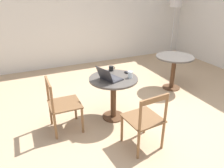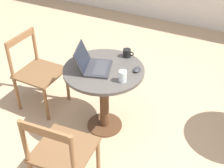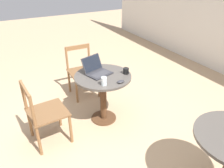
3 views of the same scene
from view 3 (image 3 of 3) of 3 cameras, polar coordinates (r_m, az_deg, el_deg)
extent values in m
plane|color=tan|center=(2.88, -5.22, -15.41)|extent=(16.00, 16.00, 0.00)
cylinder|color=#51331E|center=(3.27, -2.17, -8.78)|extent=(0.36, 0.36, 0.02)
cylinder|color=#51331E|center=(3.08, -2.28, -3.76)|extent=(0.09, 0.09, 0.66)
cylinder|color=#4C4742|center=(2.91, -2.41, 1.99)|extent=(0.76, 0.76, 0.03)
cylinder|color=brown|center=(3.11, -13.64, -7.40)|extent=(0.04, 0.04, 0.42)
cylinder|color=brown|center=(2.81, -10.74, -11.49)|extent=(0.04, 0.04, 0.42)
cylinder|color=brown|center=(3.05, -20.63, -9.52)|extent=(0.04, 0.04, 0.42)
cylinder|color=brown|center=(2.74, -18.52, -14.01)|extent=(0.04, 0.04, 0.42)
cube|color=brown|center=(2.79, -16.50, -7.01)|extent=(0.48, 0.48, 0.02)
cylinder|color=brown|center=(2.82, -22.11, -2.66)|extent=(0.04, 0.04, 0.39)
cylinder|color=brown|center=(2.48, -20.04, -6.72)|extent=(0.04, 0.04, 0.39)
cube|color=brown|center=(2.57, -21.77, -1.53)|extent=(0.42, 0.06, 0.07)
cylinder|color=brown|center=(3.68, -3.40, -0.49)|extent=(0.04, 0.04, 0.42)
cylinder|color=brown|center=(3.56, -9.19, -1.92)|extent=(0.04, 0.04, 0.42)
cylinder|color=brown|center=(4.00, -5.75, 1.96)|extent=(0.04, 0.04, 0.42)
cylinder|color=brown|center=(3.89, -11.12, 0.72)|extent=(0.04, 0.04, 0.42)
cube|color=brown|center=(3.67, -7.58, 3.13)|extent=(0.45, 0.45, 0.02)
cylinder|color=brown|center=(3.83, -6.07, 7.67)|extent=(0.04, 0.04, 0.39)
cylinder|color=brown|center=(3.71, -11.74, 6.53)|extent=(0.04, 0.04, 0.39)
cube|color=brown|center=(3.71, -9.05, 9.44)|extent=(0.03, 0.42, 0.07)
cube|color=#2D2D33|center=(2.92, -3.22, 2.60)|extent=(0.30, 0.36, 0.02)
cube|color=#38383D|center=(2.90, -2.95, 2.67)|extent=(0.19, 0.28, 0.00)
cube|color=#2D2D33|center=(2.97, -5.26, 5.35)|extent=(0.18, 0.32, 0.20)
cube|color=black|center=(2.97, -5.20, 5.36)|extent=(0.16, 0.29, 0.18)
ellipsoid|color=#2D2D33|center=(2.71, 2.28, 0.64)|extent=(0.06, 0.10, 0.03)
cylinder|color=black|center=(2.94, 3.67, 3.45)|extent=(0.08, 0.08, 0.08)
torus|color=black|center=(2.90, 4.19, 3.14)|extent=(0.05, 0.01, 0.05)
cylinder|color=silver|center=(2.64, -2.12, 0.75)|extent=(0.07, 0.07, 0.10)
camera|label=1|loc=(4.02, -56.97, 16.96)|focal=35.00mm
camera|label=2|loc=(1.57, -75.88, 18.70)|focal=50.00mm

